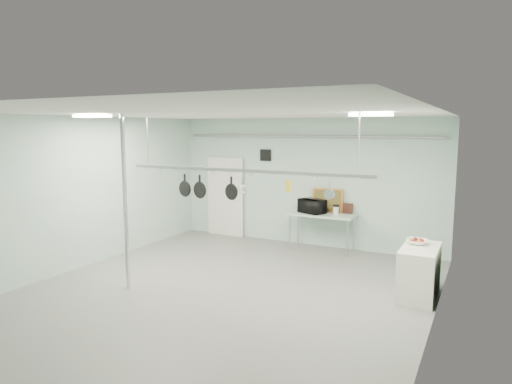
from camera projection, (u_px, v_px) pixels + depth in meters
The scene contains 25 objects.
floor at pixel (224, 293), 8.22m from camera, with size 8.00×8.00×0.00m, color gray.
ceiling at pixel (222, 114), 7.78m from camera, with size 7.00×8.00×0.02m, color silver.
back_wall at pixel (305, 182), 11.52m from camera, with size 7.00×0.02×3.20m, color #9FBEAD.
right_wall at pixel (435, 224), 6.42m from camera, with size 0.02×8.00×3.20m, color #9FBEAD.
door at pixel (226, 198), 12.59m from camera, with size 1.10×0.10×2.20m, color silver.
wall_vent at pixel (265, 155), 11.91m from camera, with size 0.30×0.04×0.30m, color black.
conduit_pipe at pixel (304, 136), 11.28m from camera, with size 0.07×0.07×6.60m, color gray.
chrome_pole at pixel (125, 203), 8.24m from camera, with size 0.08×0.08×3.20m, color silver.
prep_table at pixel (322, 217), 11.01m from camera, with size 1.60×0.70×0.91m.
side_cabinet at pixel (419, 272), 7.97m from camera, with size 0.60×1.20×0.90m, color white.
pot_rack at pixel (241, 169), 8.09m from camera, with size 4.80×0.06×1.00m.
light_panel_left at pixel (92, 116), 8.07m from camera, with size 0.65×0.30×0.05m, color white.
light_panel_right at pixel (371, 115), 7.23m from camera, with size 0.65×0.30×0.05m, color white.
microwave at pixel (312, 206), 11.05m from camera, with size 0.61×0.42×0.34m, color black.
coffee_canister at pixel (336, 211), 10.85m from camera, with size 0.13×0.13×0.20m, color silver.
painting_large at pixel (327, 200), 11.21m from camera, with size 0.78×0.05×0.58m, color #CC8136.
painting_small at pixel (347, 208), 11.01m from camera, with size 0.30×0.04×0.25m, color #351A12.
fruit_bowl at pixel (417, 242), 8.09m from camera, with size 0.36×0.36×0.09m, color white.
skillet_left at pixel (185, 185), 8.69m from camera, with size 0.31×0.06×0.42m, color black, non-canonical shape.
skillet_mid at pixel (200, 187), 8.54m from camera, with size 0.32×0.06×0.45m, color black, non-canonical shape.
skillet_right at pixel (231, 188), 8.23m from camera, with size 0.30×0.06×0.41m, color black, non-canonical shape.
whisk at pixel (242, 186), 8.12m from camera, with size 0.16×0.16×0.33m, color #A5A5A9, non-canonical shape.
grater at pixel (288, 186), 7.71m from camera, with size 0.09×0.02×0.21m, color gold, non-canonical shape.
saucepan at pixel (329, 191), 7.39m from camera, with size 0.16×0.10×0.30m, color silver, non-canonical shape.
fruit_cluster at pixel (417, 240), 8.09m from camera, with size 0.24×0.24×0.09m, color maroon, non-canonical shape.
Camera 1 is at (4.12, -6.76, 2.94)m, focal length 32.00 mm.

